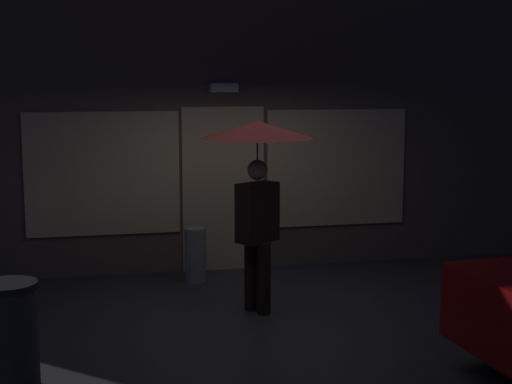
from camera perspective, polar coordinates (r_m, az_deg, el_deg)
The scene contains 5 objects.
ground_plane at distance 8.28m, azimuth 0.22°, elevation -9.49°, with size 18.00×18.00×0.00m, color #38353A.
building_facade at distance 10.18m, azimuth -2.69°, elevation 6.52°, with size 10.98×0.48×4.46m.
person_with_umbrella at distance 8.14m, azimuth 0.11°, elevation 2.42°, with size 1.22×1.22×2.11m.
sidewalk_bollard at distance 9.65m, azimuth -4.59°, elevation -4.76°, with size 0.28×0.28×0.70m, color #9E998E.
trash_bin at distance 6.63m, azimuth -18.08°, elevation -10.34°, with size 0.48×0.48×0.92m.
Camera 1 is at (-1.73, -7.68, 2.56)m, focal length 53.00 mm.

